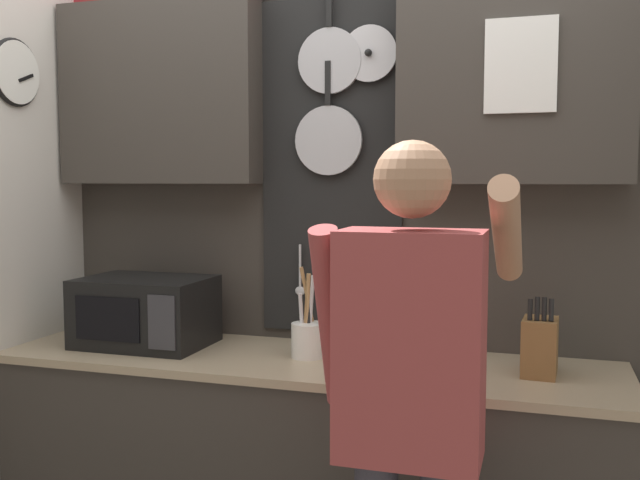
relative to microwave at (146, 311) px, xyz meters
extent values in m
cube|color=tan|center=(0.65, -0.01, -0.15)|extent=(2.26, 0.60, 0.03)
cube|color=#38332D|center=(0.65, 0.30, 0.22)|extent=(2.83, 0.04, 2.54)
cube|color=#38332D|center=(-0.03, 0.20, 0.87)|extent=(0.85, 0.16, 0.74)
cube|color=#38332D|center=(1.36, 0.20, 0.87)|extent=(0.81, 0.16, 0.74)
cube|color=black|center=(0.68, 0.27, 0.56)|extent=(0.57, 0.01, 1.31)
cylinder|color=#B7B7BC|center=(0.68, 0.24, 0.97)|extent=(0.25, 0.02, 0.25)
cube|color=black|center=(0.68, 0.24, 1.17)|extent=(0.02, 0.02, 0.15)
cylinder|color=#B7B7BC|center=(0.67, 0.24, 0.67)|extent=(0.27, 0.02, 0.27)
cube|color=black|center=(0.67, 0.24, 0.88)|extent=(0.02, 0.02, 0.17)
cylinder|color=silver|center=(0.83, 0.24, 0.99)|extent=(0.21, 0.01, 0.21)
sphere|color=black|center=(0.83, 0.22, 0.99)|extent=(0.03, 0.03, 0.03)
cylinder|color=silver|center=(0.56, 0.24, 0.17)|extent=(0.01, 0.01, 0.17)
ellipsoid|color=silver|center=(0.56, 0.24, 0.07)|extent=(0.04, 0.01, 0.04)
cylinder|color=black|center=(0.64, 0.24, 0.17)|extent=(0.01, 0.01, 0.17)
ellipsoid|color=black|center=(0.64, 0.24, 0.07)|extent=(0.05, 0.01, 0.05)
cylinder|color=silver|center=(0.72, 0.24, 0.17)|extent=(0.01, 0.01, 0.17)
ellipsoid|color=silver|center=(0.72, 0.24, 0.08)|extent=(0.04, 0.01, 0.04)
cylinder|color=red|center=(0.80, 0.24, 0.18)|extent=(0.01, 0.01, 0.16)
ellipsoid|color=red|center=(0.80, 0.24, 0.08)|extent=(0.06, 0.01, 0.05)
cube|color=white|center=(1.39, 0.11, 0.90)|extent=(0.24, 0.02, 0.32)
cylinder|color=white|center=(-0.46, -0.13, 0.92)|extent=(0.02, 0.24, 0.24)
torus|color=black|center=(-0.47, -0.13, 0.92)|extent=(0.02, 0.26, 0.26)
cube|color=black|center=(-0.45, -0.09, 0.91)|extent=(0.01, 0.08, 0.04)
cube|color=black|center=(0.00, 0.00, 0.00)|extent=(0.49, 0.35, 0.27)
cube|color=black|center=(-0.05, -0.18, 0.00)|extent=(0.27, 0.01, 0.16)
cube|color=#333338|center=(0.17, -0.18, 0.00)|extent=(0.11, 0.01, 0.20)
cube|color=brown|center=(1.48, 0.00, -0.04)|extent=(0.12, 0.16, 0.19)
cylinder|color=black|center=(1.44, -0.03, 0.09)|extent=(0.02, 0.03, 0.07)
cylinder|color=black|center=(1.46, -0.03, 0.10)|extent=(0.02, 0.03, 0.08)
cylinder|color=black|center=(1.49, -0.03, 0.10)|extent=(0.02, 0.03, 0.08)
cylinder|color=black|center=(1.51, -0.03, 0.09)|extent=(0.02, 0.03, 0.07)
cylinder|color=white|center=(0.67, 0.00, -0.07)|extent=(0.12, 0.12, 0.13)
cylinder|color=tan|center=(0.66, 0.03, 0.06)|extent=(0.06, 0.06, 0.28)
cylinder|color=silver|center=(0.68, 0.01, 0.04)|extent=(0.04, 0.04, 0.25)
cylinder|color=black|center=(0.67, 0.01, 0.02)|extent=(0.03, 0.01, 0.20)
cylinder|color=tan|center=(0.67, 0.00, 0.05)|extent=(0.03, 0.03, 0.26)
cylinder|color=silver|center=(0.65, 0.00, 0.01)|extent=(0.02, 0.04, 0.19)
cylinder|color=tan|center=(0.66, 0.01, 0.05)|extent=(0.03, 0.02, 0.26)
cube|color=#993D3D|center=(1.15, -0.58, 0.07)|extent=(0.38, 0.22, 0.61)
sphere|color=#A87A5B|center=(1.15, -0.58, 0.51)|extent=(0.20, 0.20, 0.20)
cylinder|color=#993D3D|center=(0.92, -0.53, 0.12)|extent=(0.08, 0.26, 0.54)
cylinder|color=#A87A5B|center=(1.38, -0.34, 0.36)|extent=(0.08, 0.52, 0.33)
camera|label=1|loc=(1.47, -2.42, 0.51)|focal=40.00mm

